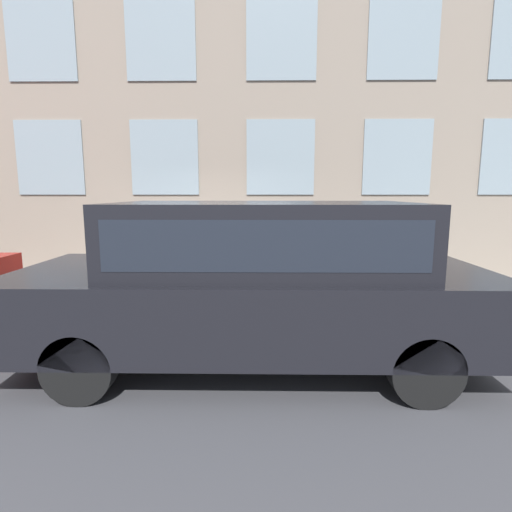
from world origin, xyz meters
The scene contains 5 objects.
ground_plane centered at (0.00, 0.00, 0.00)m, with size 80.00×80.00×0.00m, color #47474C.
sidewalk centered at (1.13, 0.00, 0.07)m, with size 2.26×60.00×0.14m.
fire_hydrant centered at (0.53, -0.26, 0.50)m, with size 0.34×0.45×0.70m.
person centered at (0.85, -1.12, 1.09)m, with size 0.38×0.25×1.58m.
parked_truck_charcoal_near centered at (-1.43, -0.75, 1.05)m, with size 2.07×5.19×1.85m.
Camera 1 is at (-5.84, -0.79, 1.95)m, focal length 28.00 mm.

